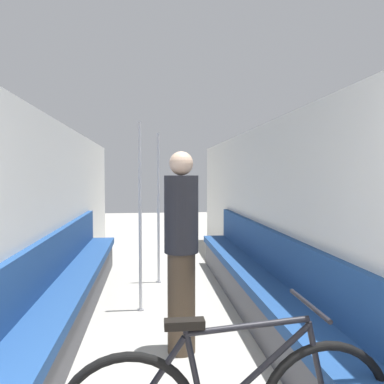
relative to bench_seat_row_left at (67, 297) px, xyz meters
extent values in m
cube|color=silver|center=(-0.24, 0.01, 0.77)|extent=(0.10, 9.99, 2.19)
cube|color=silver|center=(2.28, 0.01, 0.77)|extent=(0.10, 9.99, 2.19)
cube|color=#4C4C51|center=(0.03, 0.00, -0.13)|extent=(0.36, 5.27, 0.39)
cube|color=navy|center=(0.03, 0.00, 0.12)|extent=(0.43, 5.27, 0.10)
cube|color=navy|center=(-0.15, 0.00, 0.40)|extent=(0.07, 5.27, 0.47)
cube|color=#4C4C51|center=(2.02, 0.00, -0.13)|extent=(0.36, 5.27, 0.39)
cube|color=navy|center=(2.02, 0.00, 0.12)|extent=(0.43, 5.27, 0.10)
cube|color=navy|center=(2.20, 0.00, 0.40)|extent=(0.07, 5.27, 0.47)
cylinder|color=black|center=(0.88, -2.09, 0.24)|extent=(0.31, 0.03, 0.43)
cylinder|color=black|center=(1.07, -2.09, 0.26)|extent=(0.13, 0.03, 0.51)
cylinder|color=black|center=(1.39, -2.09, 0.25)|extent=(0.56, 0.03, 0.49)
cylinder|color=black|center=(1.34, -2.09, 0.49)|extent=(0.64, 0.03, 0.08)
cylinder|color=black|center=(1.71, -2.09, 0.26)|extent=(0.13, 0.03, 0.47)
cube|color=black|center=(1.02, -2.09, 0.51)|extent=(0.20, 0.07, 0.04)
cylinder|color=black|center=(1.66, -2.09, 0.59)|extent=(0.02, 0.46, 0.02)
cylinder|color=gray|center=(0.74, 0.42, -0.32)|extent=(0.08, 0.08, 0.01)
cylinder|color=silver|center=(0.74, 0.42, 0.76)|extent=(0.04, 0.04, 2.17)
cylinder|color=gray|center=(0.98, 1.53, -0.32)|extent=(0.08, 0.08, 0.01)
cylinder|color=silver|center=(0.98, 1.53, 0.76)|extent=(0.04, 0.04, 2.17)
cylinder|color=#473828|center=(1.12, -0.65, 0.12)|extent=(0.25, 0.25, 0.89)
cylinder|color=#232328|center=(1.12, -0.65, 0.91)|extent=(0.30, 0.30, 0.68)
sphere|color=beige|center=(1.12, -0.65, 1.35)|extent=(0.21, 0.21, 0.21)
camera|label=1|loc=(0.85, -3.89, 1.25)|focal=35.00mm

